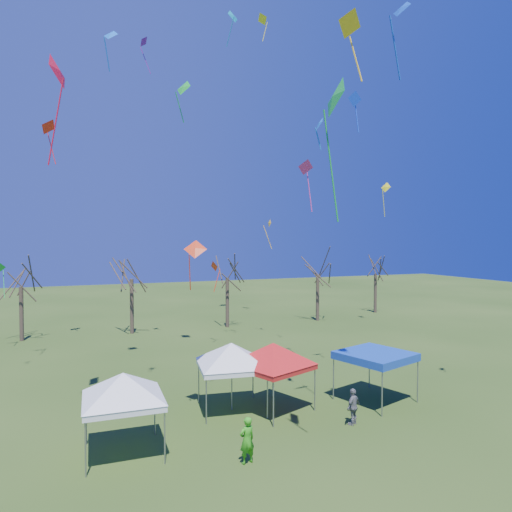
{
  "coord_description": "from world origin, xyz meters",
  "views": [
    {
      "loc": [
        -6.82,
        -15.25,
        7.93
      ],
      "look_at": [
        0.45,
        3.0,
        7.24
      ],
      "focal_mm": 32.0,
      "sensor_mm": 36.0,
      "label": 1
    }
  ],
  "objects_px": {
    "tree_1": "(21,267)",
    "tree_5": "(376,260)",
    "tent_white_mid": "(231,347)",
    "tent_blue": "(375,356)",
    "tent_white_west": "(123,378)",
    "tree_2": "(131,259)",
    "tree_3": "(227,260)",
    "person_green": "(247,440)",
    "tent_red": "(273,347)",
    "tree_4": "(318,259)",
    "person_grey": "(353,407)"
  },
  "relations": [
    {
      "from": "tree_1",
      "to": "tree_2",
      "type": "height_order",
      "value": "tree_2"
    },
    {
      "from": "tree_3",
      "to": "tent_blue",
      "type": "distance_m",
      "value": 21.22
    },
    {
      "from": "person_grey",
      "to": "tree_4",
      "type": "bearing_deg",
      "value": -142.92
    },
    {
      "from": "tent_red",
      "to": "tree_1",
      "type": "bearing_deg",
      "value": 121.02
    },
    {
      "from": "tree_1",
      "to": "person_grey",
      "type": "distance_m",
      "value": 28.32
    },
    {
      "from": "tree_5",
      "to": "tent_white_mid",
      "type": "xyz_separation_m",
      "value": [
        -23.83,
        -21.39,
        -2.79
      ]
    },
    {
      "from": "tree_3",
      "to": "person_green",
      "type": "height_order",
      "value": "tree_3"
    },
    {
      "from": "tree_4",
      "to": "tent_red",
      "type": "relative_size",
      "value": 2.05
    },
    {
      "from": "tent_white_west",
      "to": "tree_5",
      "type": "bearing_deg",
      "value": 39.72
    },
    {
      "from": "tree_5",
      "to": "tree_2",
      "type": "bearing_deg",
      "value": -176.3
    },
    {
      "from": "tree_3",
      "to": "person_grey",
      "type": "relative_size",
      "value": 5.06
    },
    {
      "from": "tent_white_mid",
      "to": "tent_red",
      "type": "relative_size",
      "value": 1.06
    },
    {
      "from": "tree_1",
      "to": "tree_4",
      "type": "xyz_separation_m",
      "value": [
        26.12,
        -0.65,
        0.27
      ]
    },
    {
      "from": "tent_white_mid",
      "to": "tent_blue",
      "type": "distance_m",
      "value": 7.15
    },
    {
      "from": "tree_3",
      "to": "tree_5",
      "type": "bearing_deg",
      "value": 6.52
    },
    {
      "from": "person_grey",
      "to": "tree_2",
      "type": "bearing_deg",
      "value": -101.12
    },
    {
      "from": "tree_5",
      "to": "tent_white_mid",
      "type": "relative_size",
      "value": 1.82
    },
    {
      "from": "tree_4",
      "to": "tent_blue",
      "type": "height_order",
      "value": "tree_4"
    },
    {
      "from": "tree_1",
      "to": "tree_5",
      "type": "bearing_deg",
      "value": 2.35
    },
    {
      "from": "tree_2",
      "to": "tent_white_west",
      "type": "xyz_separation_m",
      "value": [
        -2.85,
        -22.36,
        -3.46
      ]
    },
    {
      "from": "tent_red",
      "to": "person_grey",
      "type": "relative_size",
      "value": 2.46
    },
    {
      "from": "tree_2",
      "to": "tent_blue",
      "type": "xyz_separation_m",
      "value": [
        9.21,
        -21.19,
        -4.07
      ]
    },
    {
      "from": "tent_white_west",
      "to": "tent_red",
      "type": "xyz_separation_m",
      "value": [
        6.91,
        1.92,
        0.12
      ]
    },
    {
      "from": "tree_2",
      "to": "person_green",
      "type": "xyz_separation_m",
      "value": [
        1.14,
        -24.72,
        -5.46
      ]
    },
    {
      "from": "tent_white_west",
      "to": "person_grey",
      "type": "relative_size",
      "value": 2.54
    },
    {
      "from": "tree_5",
      "to": "person_green",
      "type": "distance_m",
      "value": 36.65
    },
    {
      "from": "tree_4",
      "to": "tent_white_west",
      "type": "relative_size",
      "value": 1.98
    },
    {
      "from": "tent_red",
      "to": "tent_blue",
      "type": "relative_size",
      "value": 1.0
    },
    {
      "from": "tree_1",
      "to": "tent_white_mid",
      "type": "relative_size",
      "value": 1.84
    },
    {
      "from": "tent_red",
      "to": "person_grey",
      "type": "bearing_deg",
      "value": -47.89
    },
    {
      "from": "tree_2",
      "to": "tent_red",
      "type": "height_order",
      "value": "tree_2"
    },
    {
      "from": "tree_1",
      "to": "tree_5",
      "type": "height_order",
      "value": "tree_1"
    },
    {
      "from": "person_grey",
      "to": "person_green",
      "type": "height_order",
      "value": "person_green"
    },
    {
      "from": "person_green",
      "to": "tree_2",
      "type": "bearing_deg",
      "value": -100.82
    },
    {
      "from": "tree_2",
      "to": "person_green",
      "type": "bearing_deg",
      "value": -87.35
    },
    {
      "from": "tree_4",
      "to": "tent_red",
      "type": "distance_m",
      "value": 24.48
    },
    {
      "from": "tree_2",
      "to": "person_grey",
      "type": "xyz_separation_m",
      "value": [
        6.58,
        -23.23,
        -5.51
      ]
    },
    {
      "from": "tree_2",
      "to": "person_grey",
      "type": "bearing_deg",
      "value": -74.19
    },
    {
      "from": "tree_1",
      "to": "person_grey",
      "type": "xyz_separation_m",
      "value": [
        14.98,
        -23.5,
        -5.01
      ]
    },
    {
      "from": "tree_1",
      "to": "person_green",
      "type": "bearing_deg",
      "value": -69.1
    },
    {
      "from": "tent_white_mid",
      "to": "tree_1",
      "type": "bearing_deg",
      "value": 118.08
    },
    {
      "from": "tree_3",
      "to": "tent_blue",
      "type": "relative_size",
      "value": 2.06
    },
    {
      "from": "tent_white_west",
      "to": "tree_2",
      "type": "bearing_deg",
      "value": 82.73
    },
    {
      "from": "tree_4",
      "to": "person_grey",
      "type": "distance_m",
      "value": 25.97
    },
    {
      "from": "tree_2",
      "to": "tent_red",
      "type": "xyz_separation_m",
      "value": [
        4.05,
        -20.44,
        -3.34
      ]
    },
    {
      "from": "tree_4",
      "to": "tent_blue",
      "type": "distance_m",
      "value": 22.81
    },
    {
      "from": "tree_1",
      "to": "tent_white_mid",
      "type": "bearing_deg",
      "value": -61.92
    },
    {
      "from": "person_green",
      "to": "tent_white_west",
      "type": "bearing_deg",
      "value": -44.05
    },
    {
      "from": "tree_1",
      "to": "tent_red",
      "type": "distance_m",
      "value": 24.33
    },
    {
      "from": "tree_4",
      "to": "person_grey",
      "type": "xyz_separation_m",
      "value": [
        -11.14,
        -22.86,
        -5.28
      ]
    }
  ]
}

